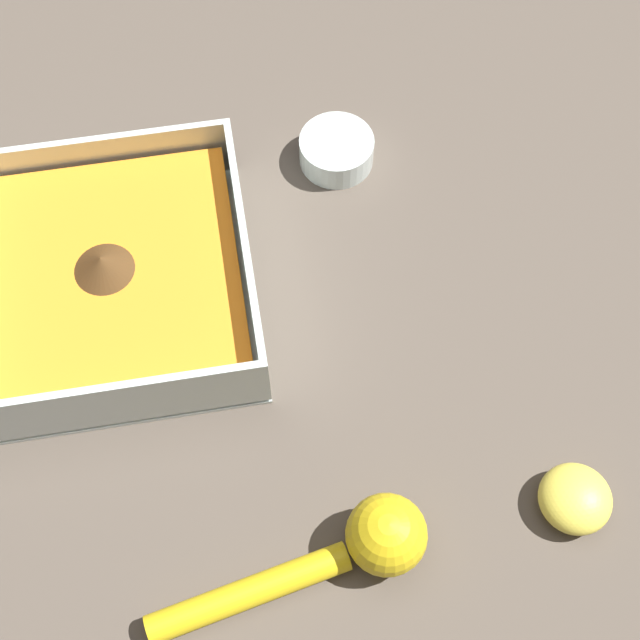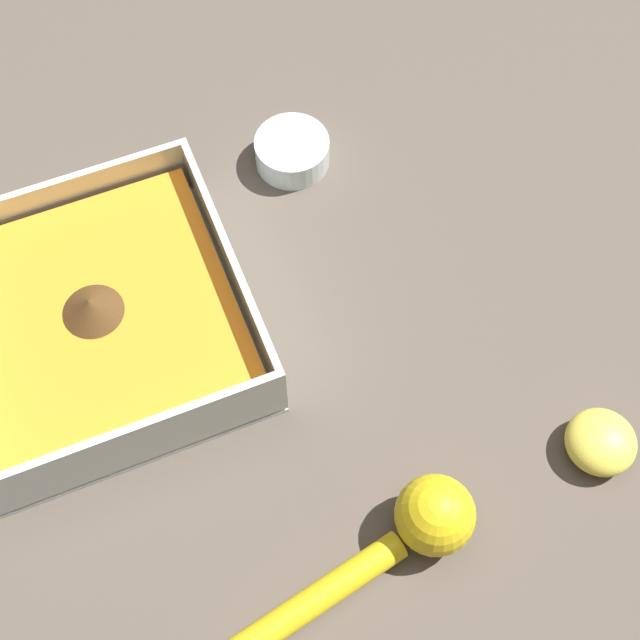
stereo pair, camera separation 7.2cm
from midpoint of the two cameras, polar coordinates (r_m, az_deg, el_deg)
name	(u,v)px [view 2 (the right image)]	position (r m, az deg, el deg)	size (l,w,h in m)	color
ground_plane	(130,292)	(0.79, -14.58, 1.53)	(4.00, 4.00, 0.00)	brown
square_dish	(100,324)	(0.76, -16.58, -0.52)	(0.24, 0.24, 0.07)	silver
spice_bowl	(292,152)	(0.84, -4.27, 10.47)	(0.07, 0.07, 0.03)	silver
lemon_squeezer	(405,537)	(0.67, 2.31, -14.00)	(0.08, 0.21, 0.06)	yellow
lemon_half	(601,442)	(0.72, 14.85, -7.85)	(0.06, 0.06, 0.03)	#EFDB4C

